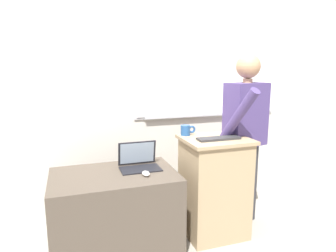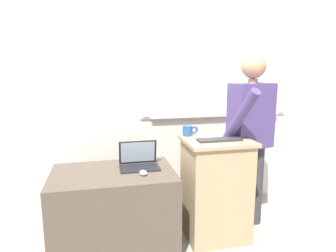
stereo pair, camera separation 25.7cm
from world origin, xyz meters
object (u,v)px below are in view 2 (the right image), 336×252
object	(u,v)px
laptop	(139,158)
coffee_mug	(188,131)
lectern_podium	(215,188)
side_desk	(114,210)
computer_mouse_by_laptop	(143,173)
person_presenter	(251,130)
wireless_keyboard	(219,140)

from	to	relation	value
laptop	coffee_mug	distance (m)	0.52
lectern_podium	side_desk	world-z (taller)	lectern_podium
side_desk	coffee_mug	xyz separation A→B (m)	(0.70, 0.16, 0.63)
side_desk	laptop	distance (m)	0.48
laptop	computer_mouse_by_laptop	distance (m)	0.23
lectern_podium	person_presenter	size ratio (longest dim) A/B	0.55
lectern_podium	wireless_keyboard	world-z (taller)	wireless_keyboard
lectern_podium	computer_mouse_by_laptop	bearing A→B (deg)	-171.21
person_presenter	coffee_mug	size ratio (longest dim) A/B	11.54
lectern_podium	person_presenter	distance (m)	0.64
person_presenter	computer_mouse_by_laptop	world-z (taller)	person_presenter
lectern_podium	wireless_keyboard	xyz separation A→B (m)	(-0.00, -0.06, 0.47)
lectern_podium	coffee_mug	world-z (taller)	coffee_mug
lectern_podium	computer_mouse_by_laptop	world-z (taller)	lectern_podium
lectern_podium	coffee_mug	bearing A→B (deg)	138.67
side_desk	person_presenter	bearing A→B (deg)	3.89
wireless_keyboard	coffee_mug	distance (m)	0.33
coffee_mug	laptop	bearing A→B (deg)	-172.37
wireless_keyboard	computer_mouse_by_laptop	xyz separation A→B (m)	(-0.67, -0.04, -0.23)
wireless_keyboard	person_presenter	bearing A→B (deg)	24.34
lectern_podium	person_presenter	bearing A→B (deg)	15.92
laptop	computer_mouse_by_laptop	xyz separation A→B (m)	(0.01, -0.23, -0.05)
computer_mouse_by_laptop	coffee_mug	world-z (taller)	coffee_mug
laptop	wireless_keyboard	distance (m)	0.72
person_presenter	laptop	size ratio (longest dim) A/B	4.90
side_desk	lectern_podium	bearing A→B (deg)	-1.26
lectern_podium	side_desk	bearing A→B (deg)	178.74
wireless_keyboard	computer_mouse_by_laptop	bearing A→B (deg)	-176.63
person_presenter	computer_mouse_by_laptop	distance (m)	1.10
person_presenter	laptop	world-z (taller)	person_presenter
lectern_podium	laptop	world-z (taller)	lectern_podium
side_desk	laptop	world-z (taller)	laptop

